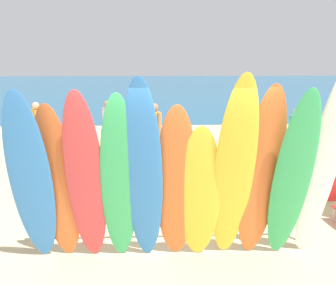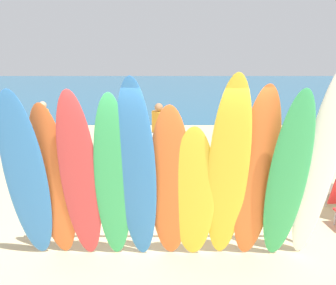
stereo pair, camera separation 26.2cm
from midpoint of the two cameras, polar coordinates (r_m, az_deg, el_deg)
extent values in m
plane|color=#D3BC8C|center=(19.23, 0.31, 4.97)|extent=(60.00, 60.00, 0.00)
cube|color=#235B7F|center=(35.15, 0.11, 8.85)|extent=(60.00, 40.00, 0.02)
cylinder|color=brown|center=(5.92, -19.37, -12.27)|extent=(0.07, 0.07, 0.69)
cylinder|color=brown|center=(6.02, 21.83, -12.04)|extent=(0.07, 0.07, 0.69)
cylinder|color=brown|center=(5.46, 1.44, -9.70)|extent=(4.23, 0.06, 0.06)
ellipsoid|color=#337AD1|center=(5.01, -20.26, -5.85)|extent=(0.59, 0.90, 2.51)
ellipsoid|color=orange|center=(5.09, -16.47, -6.44)|extent=(0.57, 0.64, 2.32)
ellipsoid|color=#D13D42|center=(4.86, -12.43, -6.02)|extent=(0.52, 0.74, 2.49)
ellipsoid|color=#38B266|center=(4.80, -7.29, -6.30)|extent=(0.54, 0.77, 2.46)
ellipsoid|color=#337AD1|center=(4.70, -3.47, -5.39)|extent=(0.57, 0.81, 2.65)
ellipsoid|color=orange|center=(4.84, 1.79, -7.01)|extent=(0.58, 0.68, 2.30)
ellipsoid|color=yellow|center=(4.91, 5.52, -8.45)|extent=(0.62, 0.64, 2.03)
ellipsoid|color=yellow|center=(4.75, 10.93, -5.14)|extent=(0.54, 0.91, 2.69)
ellipsoid|color=orange|center=(4.94, 15.17, -5.50)|extent=(0.60, 0.72, 2.55)
ellipsoid|color=#38B266|center=(4.97, 19.74, -5.92)|extent=(0.51, 0.85, 2.52)
ellipsoid|color=white|center=(5.17, 24.03, -4.02)|extent=(0.54, 0.81, 2.78)
cylinder|color=tan|center=(11.45, -18.60, 0.34)|extent=(0.12, 0.12, 0.76)
cylinder|color=tan|center=(11.15, -18.14, 0.04)|extent=(0.12, 0.12, 0.76)
cube|color=#2D4CB2|center=(11.24, -18.49, 1.79)|extent=(0.41, 0.25, 0.18)
cube|color=orange|center=(11.17, -18.63, 3.59)|extent=(0.39, 0.44, 0.60)
sphere|color=tan|center=(11.12, -18.79, 5.65)|extent=(0.22, 0.22, 0.22)
cylinder|color=tan|center=(11.41, -19.00, 3.92)|extent=(0.09, 0.09, 0.53)
cylinder|color=tan|center=(10.93, -18.27, 3.59)|extent=(0.09, 0.09, 0.53)
cylinder|color=tan|center=(9.64, 20.34, -2.09)|extent=(0.12, 0.12, 0.79)
cylinder|color=tan|center=(9.35, 21.07, -2.62)|extent=(0.12, 0.12, 0.79)
cube|color=silver|center=(9.42, 20.87, -0.41)|extent=(0.42, 0.26, 0.19)
cube|color=#33A36B|center=(9.34, 21.06, 1.80)|extent=(0.22, 0.41, 0.62)
sphere|color=tan|center=(9.27, 21.28, 4.35)|extent=(0.22, 0.22, 0.22)
cylinder|color=tan|center=(9.57, 20.49, 2.32)|extent=(0.10, 0.10, 0.55)
cylinder|color=tan|center=(9.10, 21.69, 1.68)|extent=(0.10, 0.10, 0.55)
cylinder|color=#9E704C|center=(9.95, -1.27, -0.75)|extent=(0.12, 0.12, 0.80)
cylinder|color=#9E704C|center=(9.68, -0.32, -1.16)|extent=(0.12, 0.12, 0.80)
cube|color=silver|center=(9.74, -0.81, 0.95)|extent=(0.43, 0.26, 0.19)
cube|color=orange|center=(9.66, -0.81, 3.12)|extent=(0.39, 0.46, 0.62)
sphere|color=#9E704C|center=(9.59, -0.82, 5.61)|extent=(0.22, 0.22, 0.22)
cylinder|color=#9E704C|center=(9.88, -1.57, 3.56)|extent=(0.10, 0.10, 0.55)
cylinder|color=#9E704C|center=(9.43, -0.02, 3.08)|extent=(0.10, 0.10, 0.55)
cylinder|color=#9E704C|center=(10.66, -8.20, 0.09)|extent=(0.12, 0.12, 0.80)
cylinder|color=#9E704C|center=(10.36, -7.57, -0.29)|extent=(0.12, 0.12, 0.80)
cube|color=#33A36B|center=(10.44, -7.95, 1.70)|extent=(0.43, 0.26, 0.19)
cube|color=silver|center=(10.37, -8.02, 3.74)|extent=(0.38, 0.47, 0.63)
sphere|color=#9E704C|center=(10.30, -8.10, 6.08)|extent=(0.23, 0.23, 0.23)
cylinder|color=#9E704C|center=(10.61, -8.52, 4.13)|extent=(0.10, 0.10, 0.56)
cylinder|color=#9E704C|center=(10.12, -7.50, 3.72)|extent=(0.10, 0.10, 0.56)
cylinder|color=#B7B7BC|center=(7.00, 25.89, -10.68)|extent=(0.02, 0.02, 0.28)
cylinder|color=#B7B7BC|center=(7.73, 24.66, -8.30)|extent=(0.02, 0.02, 0.28)
cylinder|color=#B7B7BC|center=(7.97, 22.75, -7.44)|extent=(0.02, 0.02, 0.28)
cylinder|color=#B7B7BC|center=(8.26, 24.90, -6.94)|extent=(0.02, 0.02, 0.28)
cube|color=silver|center=(7.94, 24.89, -6.55)|extent=(0.63, 0.60, 0.03)
cube|color=silver|center=(8.08, 23.40, -4.07)|extent=(0.56, 0.41, 0.52)
camera|label=1|loc=(0.13, -88.94, 0.25)|focal=38.33mm
camera|label=2|loc=(0.13, 91.06, -0.25)|focal=38.33mm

